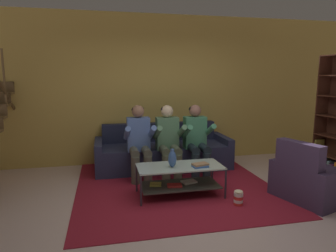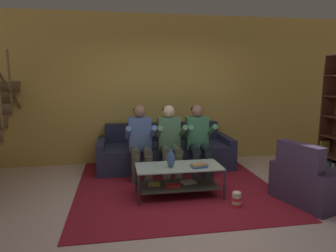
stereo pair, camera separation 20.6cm
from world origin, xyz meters
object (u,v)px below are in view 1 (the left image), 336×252
Objects in this scene: book_stack at (200,165)px; person_seated_middle at (169,138)px; popcorn_tub at (238,198)px; person_seated_right at (197,137)px; coffee_table at (179,176)px; couch at (163,153)px; armchair at (311,180)px; person_seated_left at (139,139)px; vase at (172,159)px.

person_seated_middle is at bearing 103.74° from book_stack.
person_seated_middle is 5.73× the size of popcorn_tub.
person_seated_middle is 0.50m from person_seated_right.
couch is at bearing 88.73° from coffee_table.
person_seated_middle is 1.13× the size of armchair.
person_seated_middle reaches higher than book_stack.
coffee_table is at bearing 144.20° from popcorn_tub.
person_seated_left is at bearing 130.15° from popcorn_tub.
person_seated_right is at bearing 96.50° from popcorn_tub.
coffee_table is 0.35m from book_stack.
person_seated_left is at bearing 179.92° from person_seated_right.
couch is 10.09× the size of book_stack.
coffee_table is (0.47, -0.88, -0.38)m from person_seated_left.
armchair is 1.10m from popcorn_tub.
person_seated_left is 0.50m from person_seated_middle.
popcorn_tub is (0.66, -1.90, -0.17)m from couch.
vase is at bearing -95.81° from couch.
armchair is at bearing -0.69° from popcorn_tub.
armchair reaches higher than coffee_table.
person_seated_right reaches higher than couch.
couch is 2.59m from armchair.
person_seated_middle is at bearing 141.54° from armchair.
vase reaches higher than coffee_table.
person_seated_middle is 1.00× the size of person_seated_right.
book_stack is (-0.26, -0.99, -0.20)m from person_seated_right.
vase is at bearing 166.13° from armchair.
armchair is 5.05× the size of popcorn_tub.
person_seated_middle reaches higher than armchair.
coffee_table is at bearing 157.24° from book_stack.
armchair is (1.75, -1.92, -0.00)m from couch.
person_seated_right is 1.09m from coffee_table.
book_stack is at bearing -76.26° from person_seated_middle.
armchair is (1.89, -0.47, -0.30)m from vase.
person_seated_middle reaches higher than coffee_table.
popcorn_tub is at bearing -64.40° from person_seated_middle.
popcorn_tub is (0.81, -0.45, -0.47)m from vase.
person_seated_right reaches higher than armchair.
coffee_table reaches higher than popcorn_tub.
coffee_table is 1.13× the size of armchair.
vase is at bearing -99.11° from person_seated_middle.
person_seated_right is at bearing 54.77° from vase.
person_seated_left is 1.15× the size of armchair.
couch is 2.02m from popcorn_tub.
person_seated_right is (0.50, -0.00, -0.00)m from person_seated_middle.
person_seated_right is at bearing 75.34° from book_stack.
popcorn_tub is (0.42, -0.38, -0.37)m from book_stack.
vase is at bearing -159.75° from coffee_table.
coffee_table is at bearing -91.27° from couch.
person_seated_middle is at bearing 115.60° from popcorn_tub.
coffee_table is at bearing 163.98° from armchair.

